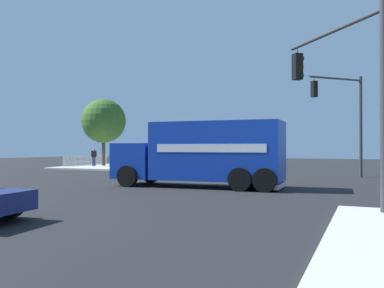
% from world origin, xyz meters
% --- Properties ---
extents(ground_plane, '(100.00, 100.00, 0.00)m').
position_xyz_m(ground_plane, '(0.00, 0.00, 0.00)').
color(ground_plane, black).
extents(sidewalk_corner_near, '(10.66, 10.66, 0.14)m').
position_xyz_m(sidewalk_corner_near, '(-12.25, -12.25, 0.07)').
color(sidewalk_corner_near, beige).
rests_on(sidewalk_corner_near, ground).
extents(delivery_truck, '(3.14, 8.10, 3.02)m').
position_xyz_m(delivery_truck, '(1.99, 0.66, 1.56)').
color(delivery_truck, '#1438AD').
rests_on(delivery_truck, ground).
extents(traffic_light_primary, '(3.58, 3.11, 5.62)m').
position_xyz_m(traffic_light_primary, '(6.55, 7.13, 3.88)').
color(traffic_light_primary, '#38383D').
rests_on(traffic_light_primary, sidewalk_corner_far).
extents(traffic_light_secondary, '(2.91, 2.87, 6.26)m').
position_xyz_m(traffic_light_secondary, '(-6.79, 6.46, 4.09)').
color(traffic_light_secondary, '#38383D').
rests_on(traffic_light_secondary, ground).
extents(pedestrian_near_corner, '(0.38, 0.44, 1.61)m').
position_xyz_m(pedestrian_near_corner, '(-12.09, -10.80, 1.05)').
color(pedestrian_near_corner, black).
rests_on(pedestrian_near_corner, sidewalk_corner_near).
extents(pedestrian_crossing, '(0.48, 0.35, 1.63)m').
position_xyz_m(pedestrian_crossing, '(-10.85, -15.39, 1.07)').
color(pedestrian_crossing, navy).
rests_on(pedestrian_crossing, sidewalk_corner_near).
extents(picket_fence_run, '(6.58, 0.05, 0.95)m').
position_xyz_m(picket_fence_run, '(-12.25, -17.34, 0.62)').
color(picket_fence_run, silver).
rests_on(picket_fence_run, sidewalk_corner_near).
extents(shade_tree_near, '(4.17, 4.17, 6.31)m').
position_xyz_m(shade_tree_near, '(-12.13, -15.25, 4.35)').
color(shade_tree_near, brown).
rests_on(shade_tree_near, sidewalk_corner_near).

